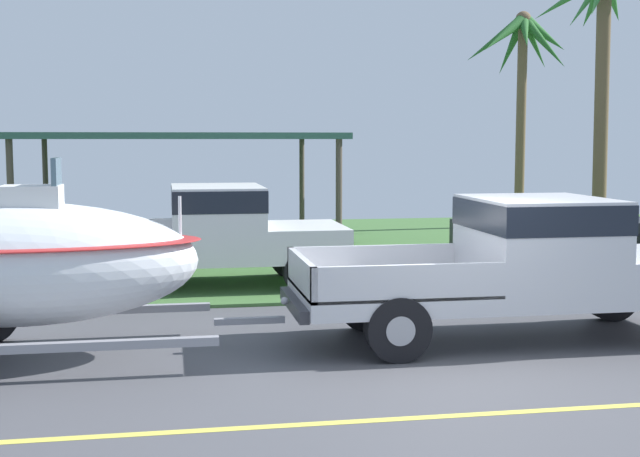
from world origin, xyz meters
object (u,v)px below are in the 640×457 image
pickup_truck_towing (535,261)px  boat_on_trailer (13,263)px  parked_sedan_near (557,230)px  parked_pickup_background (215,231)px  carport_awning (178,138)px  palm_tree_far_left (606,27)px  palm_tree_near_right (521,58)px

pickup_truck_towing → boat_on_trailer: (-6.70, 0.00, 0.14)m
boat_on_trailer → parked_sedan_near: boat_on_trailer is taller
parked_pickup_background → carport_awning: bearing=95.9°
boat_on_trailer → carport_awning: size_ratio=0.79×
parked_pickup_background → palm_tree_far_left: bearing=27.6°
pickup_truck_towing → carport_awning: 11.31m
parked_pickup_background → parked_sedan_near: bearing=16.9°
boat_on_trailer → parked_sedan_near: 12.53m
boat_on_trailer → palm_tree_far_left: size_ratio=0.81×
parked_pickup_background → boat_on_trailer: bearing=-119.9°
carport_awning → palm_tree_near_right: 10.99m
pickup_truck_towing → palm_tree_far_left: 12.68m
carport_awning → palm_tree_near_right: palm_tree_near_right is taller
pickup_truck_towing → palm_tree_far_left: (6.29, 10.06, 4.49)m
palm_tree_far_left → parked_sedan_near: bearing=-130.7°
parked_pickup_background → parked_sedan_near: 8.04m
carport_awning → palm_tree_far_left: (10.87, -0.15, 2.84)m
palm_tree_near_right → boat_on_trailer: bearing=-131.9°
boat_on_trailer → parked_pickup_background: (2.69, 4.68, -0.16)m
parked_pickup_background → palm_tree_near_right: size_ratio=0.86×
carport_awning → palm_tree_near_right: size_ratio=1.14×
boat_on_trailer → palm_tree_near_right: 18.79m
palm_tree_near_right → palm_tree_far_left: bearing=-78.9°
pickup_truck_towing → boat_on_trailer: bearing=180.0°
pickup_truck_towing → palm_tree_near_right: (5.57, 13.69, 4.02)m
carport_awning → parked_pickup_background: bearing=-84.1°
pickup_truck_towing → palm_tree_near_right: bearing=67.8°
pickup_truck_towing → boat_on_trailer: 6.70m
boat_on_trailer → parked_pickup_background: 5.40m
parked_pickup_background → parked_sedan_near: (7.68, 2.34, -0.36)m
parked_pickup_background → carport_awning: (-0.57, 5.53, 1.67)m
palm_tree_near_right → palm_tree_far_left: 3.73m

